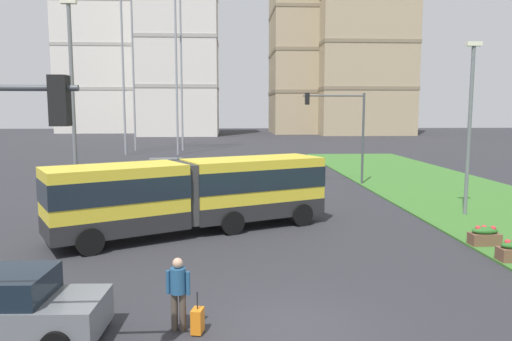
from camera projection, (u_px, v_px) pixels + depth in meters
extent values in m
plane|color=#2D2D33|center=(292.00, 327.00, 11.55)|extent=(260.00, 260.00, 0.00)
cube|color=yellow|center=(253.00, 187.00, 21.78)|extent=(6.50, 4.74, 2.55)
cube|color=#262628|center=(253.00, 207.00, 21.89)|extent=(6.52, 4.77, 0.70)
cube|color=#19232D|center=(253.00, 177.00, 21.73)|extent=(6.55, 4.79, 0.90)
cube|color=yellow|center=(115.00, 199.00, 18.79)|extent=(5.76, 4.68, 2.55)
cube|color=#262628|center=(116.00, 222.00, 18.90)|extent=(5.79, 4.71, 0.70)
cube|color=#19232D|center=(115.00, 188.00, 18.74)|extent=(5.82, 4.74, 0.90)
cylinder|color=#383838|center=(189.00, 192.00, 20.41)|extent=(2.40, 2.40, 2.45)
cylinder|color=black|center=(274.00, 205.00, 23.85)|extent=(1.03, 0.67, 1.00)
cylinder|color=black|center=(302.00, 215.00, 21.65)|extent=(1.03, 0.67, 1.00)
cylinder|color=black|center=(210.00, 212.00, 22.30)|extent=(1.03, 0.67, 1.00)
cylinder|color=black|center=(232.00, 223.00, 20.10)|extent=(1.03, 0.67, 1.00)
cylinder|color=black|center=(75.00, 227.00, 19.31)|extent=(1.01, 0.72, 1.00)
cylinder|color=black|center=(90.00, 242.00, 17.20)|extent=(1.01, 0.72, 1.00)
sphere|color=#F9EFC6|center=(299.00, 198.00, 24.06)|extent=(0.24, 0.24, 0.24)
sphere|color=#F9EFC6|center=(320.00, 204.00, 22.48)|extent=(0.24, 0.24, 0.24)
cube|color=silver|center=(168.00, 172.00, 36.07)|extent=(4.55, 2.20, 0.80)
cube|color=black|center=(166.00, 163.00, 35.96)|extent=(2.52, 1.89, 0.60)
cylinder|color=black|center=(188.00, 174.00, 37.20)|extent=(0.66, 0.28, 0.64)
cylinder|color=black|center=(189.00, 177.00, 35.44)|extent=(0.66, 0.28, 0.64)
cylinder|color=black|center=(148.00, 174.00, 36.76)|extent=(0.66, 0.28, 0.64)
cylinder|color=black|center=(146.00, 177.00, 35.00)|extent=(0.66, 0.28, 0.64)
cube|color=slate|center=(3.00, 316.00, 10.80)|extent=(4.46, 1.96, 0.80)
cylinder|color=black|center=(85.00, 310.00, 11.75)|extent=(0.65, 0.24, 0.64)
cylinder|color=#4C4238|center=(183.00, 312.00, 11.32)|extent=(0.16, 0.16, 0.90)
cylinder|color=#4C4238|center=(175.00, 311.00, 11.35)|extent=(0.16, 0.16, 0.90)
cylinder|color=#23517A|center=(178.00, 281.00, 11.25)|extent=(0.36, 0.36, 0.60)
sphere|color=tan|center=(178.00, 263.00, 11.20)|extent=(0.24, 0.24, 0.24)
cylinder|color=#23517A|center=(188.00, 283.00, 11.22)|extent=(0.10, 0.10, 0.55)
cylinder|color=#23517A|center=(168.00, 282.00, 11.29)|extent=(0.10, 0.10, 0.55)
cube|color=orange|center=(198.00, 321.00, 11.18)|extent=(0.31, 0.40, 0.56)
cylinder|color=black|center=(197.00, 300.00, 11.12)|extent=(0.03, 0.03, 0.40)
sphere|color=red|center=(508.00, 242.00, 16.31)|extent=(0.20, 0.20, 0.20)
cube|color=brown|center=(484.00, 239.00, 18.32)|extent=(1.10, 0.56, 0.44)
ellipsoid|color=#2D6B28|center=(485.00, 231.00, 18.28)|extent=(0.99, 0.50, 0.28)
sphere|color=red|center=(478.00, 228.00, 18.26)|extent=(0.20, 0.20, 0.20)
sphere|color=red|center=(484.00, 228.00, 18.35)|extent=(0.20, 0.20, 0.20)
sphere|color=red|center=(493.00, 228.00, 18.23)|extent=(0.20, 0.20, 0.20)
cube|color=black|center=(60.00, 101.00, 7.71)|extent=(0.28, 0.28, 0.80)
sphere|color=red|center=(59.00, 85.00, 7.67)|extent=(0.16, 0.16, 0.16)
sphere|color=yellow|center=(60.00, 101.00, 7.71)|extent=(0.16, 0.16, 0.16)
sphere|color=green|center=(61.00, 118.00, 7.74)|extent=(0.16, 0.16, 0.16)
cylinder|color=#474C51|center=(363.00, 139.00, 33.39)|extent=(0.16, 0.16, 6.29)
cylinder|color=#474C51|center=(334.00, 96.00, 32.92)|extent=(4.19, 0.10, 0.10)
cube|color=black|center=(307.00, 99.00, 32.84)|extent=(0.28, 0.28, 0.80)
sphere|color=red|center=(307.00, 95.00, 32.81)|extent=(0.16, 0.16, 0.16)
sphere|color=yellow|center=(307.00, 99.00, 32.84)|extent=(0.16, 0.16, 0.16)
sphere|color=green|center=(307.00, 103.00, 32.87)|extent=(0.16, 0.16, 0.16)
cylinder|color=slate|center=(73.00, 115.00, 22.06)|extent=(0.18, 0.18, 9.78)
cube|color=white|center=(68.00, 1.00, 21.45)|extent=(0.70, 0.28, 0.20)
cylinder|color=slate|center=(469.00, 133.00, 23.29)|extent=(0.18, 0.18, 8.10)
cube|color=white|center=(474.00, 44.00, 22.78)|extent=(0.70, 0.28, 0.20)
cube|color=silver|center=(105.00, 28.00, 112.74)|extent=(20.46, 14.42, 48.02)
cube|color=#A4A099|center=(107.00, 90.00, 114.46)|extent=(20.66, 14.62, 0.70)
cube|color=#A4A099|center=(106.00, 48.00, 113.29)|extent=(20.66, 14.62, 0.70)
cube|color=#A4A099|center=(104.00, 5.00, 112.11)|extent=(20.66, 14.62, 0.70)
cube|color=silver|center=(179.00, 43.00, 100.16)|extent=(15.75, 16.05, 37.90)
cube|color=#A4A099|center=(180.00, 88.00, 101.28)|extent=(15.95, 16.25, 0.70)
cube|color=#A4A099|center=(179.00, 41.00, 100.12)|extent=(15.95, 16.25, 0.70)
cube|color=tan|center=(311.00, 55.00, 110.10)|extent=(17.63, 17.70, 35.11)
cube|color=#85765B|center=(310.00, 93.00, 111.13)|extent=(17.83, 17.90, 0.70)
cube|color=#85765B|center=(311.00, 53.00, 110.06)|extent=(17.83, 17.90, 0.70)
cube|color=#85765B|center=(311.00, 13.00, 108.98)|extent=(17.83, 17.90, 0.70)
cube|color=tan|center=(361.00, 26.00, 104.59)|extent=(19.28, 19.04, 46.04)
cube|color=#85765B|center=(359.00, 90.00, 106.24)|extent=(19.48, 19.24, 0.70)
cube|color=#85765B|center=(361.00, 47.00, 105.11)|extent=(19.48, 19.24, 0.70)
cube|color=#85765B|center=(362.00, 3.00, 103.98)|extent=(19.48, 19.24, 0.70)
cylinder|color=gray|center=(181.00, 32.00, 60.81)|extent=(0.24, 0.24, 29.66)
cylinder|color=gray|center=(132.00, 32.00, 60.48)|extent=(0.24, 0.24, 29.66)
cylinder|color=gray|center=(175.00, 24.00, 54.87)|extent=(0.24, 0.24, 29.66)
cylinder|color=gray|center=(122.00, 23.00, 54.53)|extent=(0.24, 0.24, 29.66)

